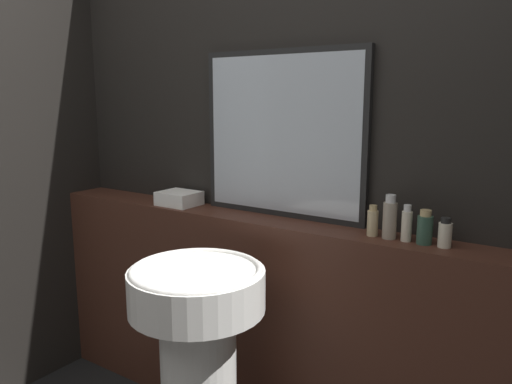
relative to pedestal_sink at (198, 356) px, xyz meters
name	(u,v)px	position (x,y,z in m)	size (l,w,h in m)	color
wall_back	(273,156)	(-0.07, 0.62, 0.68)	(8.00, 0.06, 2.50)	black
vanity_counter	(257,322)	(-0.07, 0.49, -0.07)	(2.35, 0.21, 0.99)	#422319
pedestal_sink	(198,356)	(0.00, 0.00, 0.00)	(0.50, 0.50, 0.92)	white
mirror	(282,135)	(0.01, 0.57, 0.78)	(0.79, 0.03, 0.72)	black
towel_stack	(179,198)	(-0.53, 0.49, 0.46)	(0.19, 0.16, 0.07)	white
shampoo_bottle	(373,222)	(0.46, 0.49, 0.48)	(0.04, 0.04, 0.12)	#C6B284
conditioner_bottle	(390,218)	(0.53, 0.49, 0.50)	(0.05, 0.05, 0.17)	gray
lotion_bottle	(407,224)	(0.59, 0.49, 0.49)	(0.04, 0.04, 0.14)	beige
body_wash_bottle	(425,228)	(0.66, 0.49, 0.48)	(0.06, 0.06, 0.13)	#2D4C3D
hand_soap_bottle	(445,234)	(0.73, 0.49, 0.47)	(0.05, 0.05, 0.11)	beige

